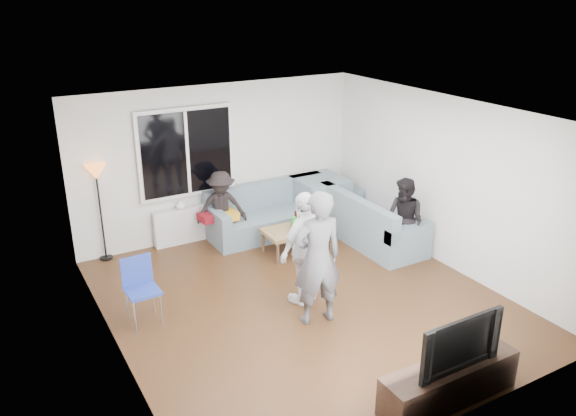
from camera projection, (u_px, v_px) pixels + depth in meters
floor at (303, 302)px, 7.94m from camera, size 5.00×5.50×0.04m
ceiling at (305, 112)px, 6.99m from camera, size 5.00×5.50×0.04m
wall_back at (219, 161)px, 9.71m from camera, size 5.00×0.04×2.60m
wall_front at (462, 310)px, 5.22m from camera, size 5.00×0.04×2.60m
wall_left at (108, 255)px, 6.30m from camera, size 0.04×5.50×2.60m
wall_right at (447, 182)px, 8.64m from camera, size 0.04×5.50×2.60m
window_frame at (186, 152)px, 9.28m from camera, size 1.62×0.06×1.47m
window_glass at (187, 153)px, 9.24m from camera, size 1.50×0.02×1.35m
window_mullion at (187, 153)px, 9.24m from camera, size 0.05×0.03×1.35m
radiator at (192, 224)px, 9.69m from camera, size 1.30×0.12×0.62m
potted_plant at (220, 193)px, 9.73m from camera, size 0.22×0.20×0.34m
vase at (181, 205)px, 9.44m from camera, size 0.16×0.16×0.16m
sofa_back_section at (273, 210)px, 9.97m from camera, size 2.30×0.85×0.85m
sofa_right_section at (373, 219)px, 9.61m from camera, size 2.00×0.85×0.85m
sofa_corner at (320, 201)px, 10.42m from camera, size 0.85×0.85×0.85m
cushion_yellow at (225, 216)px, 9.50m from camera, size 0.40×0.34×0.14m
cushion_red at (210, 217)px, 9.46m from camera, size 0.39×0.34×0.13m
coffee_table at (297, 239)px, 9.36m from camera, size 1.11×0.62×0.40m
pitcher at (296, 224)px, 9.23m from camera, size 0.17×0.17×0.17m
side_chair at (143, 292)px, 7.29m from camera, size 0.41×0.41×0.86m
floor_lamp at (101, 213)px, 8.87m from camera, size 0.32×0.32×1.56m
player_left at (317, 258)px, 7.15m from camera, size 0.71×0.52×1.78m
player_right at (306, 248)px, 7.66m from camera, size 1.00×0.64×1.58m
spectator_right at (404, 220)px, 8.89m from camera, size 0.61×0.73×1.34m
spectator_back at (222, 208)px, 9.48m from camera, size 0.93×0.72×1.27m
tv_console at (449, 382)px, 5.95m from camera, size 1.60×0.40×0.44m
television at (454, 340)px, 5.76m from camera, size 1.03×0.14×0.59m
bottle_b at (294, 224)px, 9.13m from camera, size 0.08×0.08×0.25m
bottle_e at (309, 216)px, 9.53m from camera, size 0.07×0.07×0.19m
bottle_c at (296, 218)px, 9.41m from camera, size 0.07×0.07×0.22m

